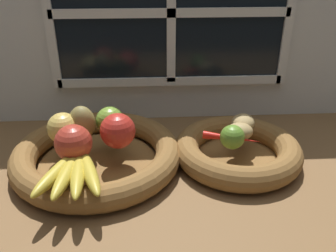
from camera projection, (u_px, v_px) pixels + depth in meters
ground_plane at (178, 175)px, 83.66cm from camera, size 140.00×90.00×3.00cm
back_wall at (171, 23)px, 96.78cm from camera, size 140.00×4.60×55.00cm
fruit_bowl_left at (97, 155)px, 83.56cm from camera, size 39.50×39.50×5.92cm
fruit_bowl_right at (237, 150)px, 85.30cm from camera, size 30.37×30.37×5.92cm
apple_red_front at (73, 143)px, 74.28cm from camera, size 7.94×7.94×7.94cm
apple_green_back at (110, 120)px, 85.04cm from camera, size 6.86×6.86×6.86cm
apple_golden_left at (63, 128)px, 81.05cm from camera, size 7.24×7.24×7.24cm
apple_red_right at (118, 131)px, 79.08cm from camera, size 8.00×8.00×8.00cm
pear_brown at (82, 123)px, 82.28cm from camera, size 7.54×7.08×8.29cm
banana_bunch_front at (74, 171)px, 69.61cm from camera, size 14.40×18.70×2.82cm
potato_large at (239, 132)px, 82.96cm from camera, size 6.77×5.52×4.06cm
potato_back at (243, 123)px, 86.93cm from camera, size 7.97×8.57×4.15cm
lime_near at (232, 137)px, 79.06cm from camera, size 5.55×5.55×5.55cm
chili_pepper at (231, 138)px, 82.35cm from camera, size 13.19×6.08×1.90cm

